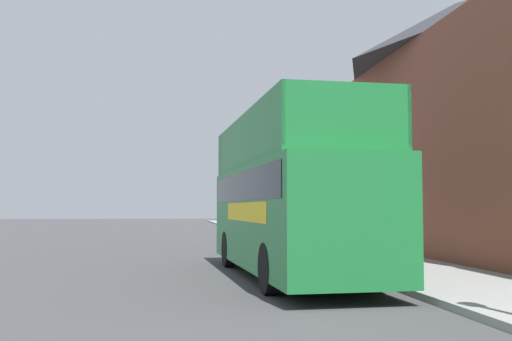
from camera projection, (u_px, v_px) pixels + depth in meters
The scene contains 6 objects.
ground_plane at pixel (156, 250), 24.85m from camera, with size 144.00×144.00×0.00m, color #3D3D3F.
sidewalk at pixel (340, 252), 22.87m from camera, with size 3.41×108.00×0.14m.
brick_terrace_rear at pixel (457, 127), 23.49m from camera, with size 6.00×17.76×9.87m.
tour_bus at pixel (288, 206), 15.24m from camera, with size 2.96×9.67×4.06m.
parked_car_ahead_of_bus at pixel (262, 234), 23.70m from camera, with size 1.96×4.28×1.56m.
lamp_post_second at pixel (365, 141), 15.79m from camera, with size 0.35×0.35×4.93m.
Camera 1 is at (0.57, -4.34, 1.76)m, focal length 42.00 mm.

